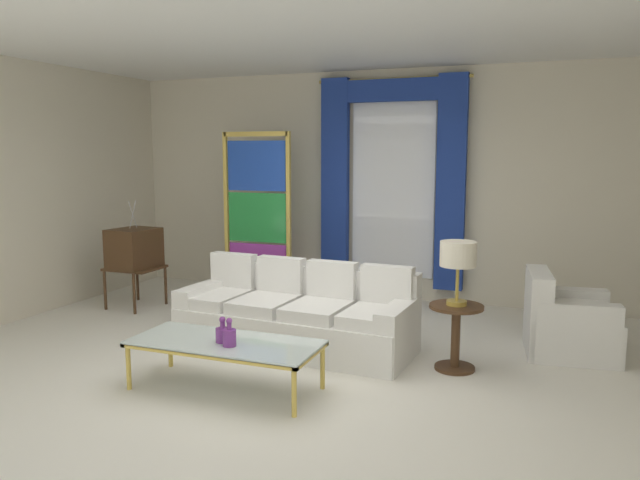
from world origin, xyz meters
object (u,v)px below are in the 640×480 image
round_side_table (456,331)px  table_lamp_brass (458,257)px  stained_glass_divider (257,221)px  peacock_figurine (269,291)px  coffee_table (225,345)px  armchair_white (564,325)px  bottle_crystal_tall (229,336)px  couch_white_long (299,316)px  bottle_blue_decanter (223,333)px  vintage_tv (134,250)px

round_side_table → table_lamp_brass: 0.67m
stained_glass_divider → peacock_figurine: stained_glass_divider is taller
coffee_table → armchair_white: 3.27m
bottle_crystal_tall → table_lamp_brass: bearing=38.2°
peacock_figurine → table_lamp_brass: table_lamp_brass is taller
armchair_white → couch_white_long: bearing=-164.2°
bottle_blue_decanter → stained_glass_divider: 3.16m
stained_glass_divider → bottle_blue_decanter: bearing=-68.4°
bottle_crystal_tall → vintage_tv: vintage_tv is taller
bottle_blue_decanter → table_lamp_brass: (1.69, 1.18, 0.55)m
stained_glass_divider → round_side_table: size_ratio=3.70×
bottle_crystal_tall → stained_glass_divider: 3.27m
bottle_crystal_tall → table_lamp_brass: table_lamp_brass is taller
couch_white_long → round_side_table: (1.58, -0.13, 0.05)m
vintage_tv → armchair_white: vintage_tv is taller
vintage_tv → stained_glass_divider: (1.28, 0.87, 0.33)m
couch_white_long → vintage_tv: size_ratio=1.77×
bottle_crystal_tall → stained_glass_divider: bearing=112.9°
peacock_figurine → round_side_table: bearing=-28.5°
bottle_blue_decanter → table_lamp_brass: 2.13m
peacock_figurine → bottle_blue_decanter: bearing=-72.2°
vintage_tv → stained_glass_divider: stained_glass_divider is taller
stained_glass_divider → round_side_table: stained_glass_divider is taller
couch_white_long → peacock_figurine: bearing=127.0°
couch_white_long → table_lamp_brass: table_lamp_brass is taller
bottle_blue_decanter → round_side_table: 2.07m
stained_glass_divider → table_lamp_brass: stained_glass_divider is taller
vintage_tv → peacock_figurine: 1.77m
peacock_figurine → round_side_table: 2.86m
couch_white_long → bottle_blue_decanter: size_ratio=11.16×
couch_white_long → stained_glass_divider: stained_glass_divider is taller
stained_glass_divider → armchair_white: bearing=-13.2°
coffee_table → bottle_blue_decanter: bearing=-92.8°
vintage_tv → round_side_table: size_ratio=2.26×
couch_white_long → coffee_table: couch_white_long is taller
table_lamp_brass → bottle_crystal_tall: bearing=-141.8°
round_side_table → vintage_tv: bearing=168.5°
round_side_table → stained_glass_divider: bearing=148.9°
stained_glass_divider → round_side_table: 3.39m
bottle_crystal_tall → peacock_figurine: bottle_crystal_tall is taller
armchair_white → bottle_blue_decanter: bearing=-142.4°
couch_white_long → round_side_table: couch_white_long is taller
bottle_blue_decanter → peacock_figurine: bearing=107.8°
vintage_tv → table_lamp_brass: bearing=-11.5°
armchair_white → peacock_figurine: 3.47m
bottle_crystal_tall → round_side_table: bearing=38.2°
table_lamp_brass → vintage_tv: bearing=168.5°
table_lamp_brass → round_side_table: bearing=180.0°
coffee_table → stained_glass_divider: stained_glass_divider is taller
vintage_tv → bottle_blue_decanter: bearing=-39.8°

